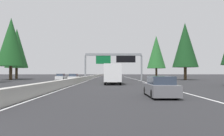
# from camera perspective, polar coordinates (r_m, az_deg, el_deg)

# --- Properties ---
(ground_plane) EXTENTS (320.00, 320.00, 0.00)m
(ground_plane) POSITION_cam_1_polar(r_m,az_deg,el_deg) (64.89, -5.02, -2.76)
(ground_plane) COLOR #262628
(median_barrier) EXTENTS (180.00, 0.56, 0.90)m
(median_barrier) POSITION_cam_1_polar(r_m,az_deg,el_deg) (84.84, -4.13, -2.10)
(median_barrier) COLOR #ADAAA3
(median_barrier) RESTS_ON ground
(shoulder_stripe_right) EXTENTS (160.00, 0.16, 0.01)m
(shoulder_stripe_right) POSITION_cam_1_polar(r_m,az_deg,el_deg) (74.94, 4.43, -2.55)
(shoulder_stripe_right) COLOR silver
(shoulder_stripe_right) RESTS_ON ground
(shoulder_stripe_median) EXTENTS (160.00, 0.16, 0.01)m
(shoulder_stripe_median) POSITION_cam_1_polar(r_m,az_deg,el_deg) (74.84, -4.21, -2.56)
(shoulder_stripe_median) COLOR silver
(shoulder_stripe_median) RESTS_ON ground
(sign_gantry_overhead) EXTENTS (0.50, 12.68, 5.94)m
(sign_gantry_overhead) POSITION_cam_1_polar(r_m,az_deg,el_deg) (46.83, 0.61, 2.43)
(sign_gantry_overhead) COLOR gray
(sign_gantry_overhead) RESTS_ON ground
(sedan_distant_a) EXTENTS (4.40, 1.80, 1.47)m
(sedan_distant_a) POSITION_cam_1_polar(r_m,az_deg,el_deg) (15.64, 12.69, -5.00)
(sedan_distant_a) COLOR slate
(sedan_distant_a) RESTS_ON ground
(box_truck_far_left) EXTENTS (8.50, 2.40, 2.95)m
(box_truck_far_left) POSITION_cam_1_polar(r_m,az_deg,el_deg) (32.44, 0.13, -1.43)
(box_truck_far_left) COLOR white
(box_truck_far_left) RESTS_ON ground
(sedan_mid_right) EXTENTS (4.40, 1.80, 1.47)m
(sedan_mid_right) POSITION_cam_1_polar(r_m,az_deg,el_deg) (73.64, -0.11, -2.05)
(sedan_mid_right) COLOR #1E4793
(sedan_mid_right) RESTS_ON ground
(pickup_distant_b) EXTENTS (5.60, 2.00, 1.86)m
(pickup_distant_b) POSITION_cam_1_polar(r_m,az_deg,el_deg) (117.35, 1.44, -1.64)
(pickup_distant_b) COLOR red
(pickup_distant_b) RESTS_ON ground
(oncoming_near) EXTENTS (4.40, 1.80, 1.47)m
(oncoming_near) POSITION_cam_1_polar(r_m,az_deg,el_deg) (47.21, -10.20, -2.48)
(oncoming_near) COLOR white
(oncoming_near) RESTS_ON ground
(oncoming_far) EXTENTS (4.40, 1.80, 1.47)m
(oncoming_far) POSITION_cam_1_polar(r_m,az_deg,el_deg) (51.59, -13.42, -2.36)
(oncoming_far) COLOR white
(oncoming_far) RESTS_ON ground
(conifer_right_near) EXTENTS (6.04, 6.04, 13.72)m
(conifer_right_near) POSITION_cam_1_polar(r_m,az_deg,el_deg) (54.42, 18.88, 5.82)
(conifer_right_near) COLOR #4C3823
(conifer_right_near) RESTS_ON ground
(conifer_right_mid) EXTENTS (6.51, 6.51, 14.80)m
(conifer_right_mid) POSITION_cam_1_polar(r_m,az_deg,el_deg) (77.26, 11.71, 4.19)
(conifer_right_mid) COLOR #4C3823
(conifer_right_mid) RESTS_ON ground
(conifer_left_near) EXTENTS (6.55, 6.55, 14.88)m
(conifer_left_near) POSITION_cam_1_polar(r_m,az_deg,el_deg) (56.84, -25.30, 6.29)
(conifer_left_near) COLOR #4C3823
(conifer_left_near) RESTS_ON ground
(conifer_left_mid) EXTENTS (6.13, 6.13, 13.94)m
(conifer_left_mid) POSITION_cam_1_polar(r_m,az_deg,el_deg) (65.11, -24.03, 4.82)
(conifer_left_mid) COLOR #4C3823
(conifer_left_mid) RESTS_ON ground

